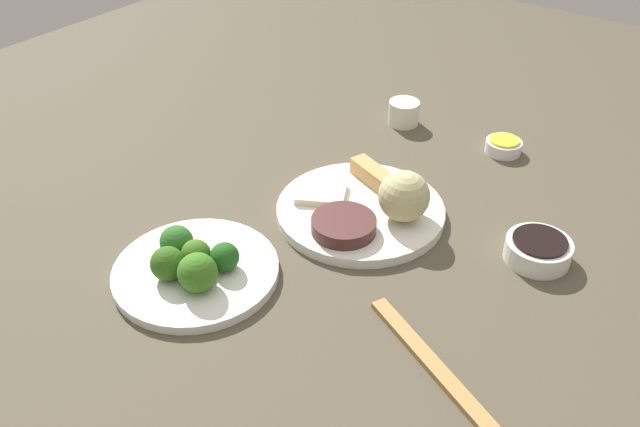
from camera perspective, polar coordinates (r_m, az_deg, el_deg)
The scene contains 18 objects.
tabletop at distance 1.02m, azimuth 5.61°, elevation -2.04°, with size 2.20×2.20×0.02m, color #4E4636.
main_plate at distance 1.04m, azimuth 3.42°, elevation 0.22°, with size 0.26×0.26×0.02m, color white.
rice_scoop at distance 1.00m, azimuth 7.10°, elevation 1.46°, with size 0.08×0.08×0.08m, color tan.
spring_roll at distance 1.08m, azimuth 4.78°, elevation 3.05°, with size 0.11×0.03×0.03m, color tan.
crab_rangoon_wonton at distance 1.05m, azimuth 0.05°, elevation 1.71°, with size 0.06×0.08×0.01m, color beige.
stir_fry_heap at distance 0.98m, azimuth 2.01°, elevation -0.99°, with size 0.09×0.09×0.02m, color #4A2724.
broccoli_plate at distance 0.94m, azimuth -10.41°, elevation -4.84°, with size 0.23×0.23×0.01m, color white.
broccoli_floret_0 at distance 0.93m, azimuth -10.43°, elevation -3.40°, with size 0.04×0.04×0.04m, color #3A691B.
broccoli_floret_1 at distance 0.95m, azimuth -12.00°, elevation -2.35°, with size 0.05×0.05×0.05m, color #2A6821.
broccoli_floret_2 at distance 0.92m, azimuth -8.05°, elevation -3.64°, with size 0.04×0.04×0.04m, color #1F591A.
broccoli_floret_3 at distance 0.89m, azimuth -10.29°, elevation -4.92°, with size 0.05×0.05×0.05m, color #3A731F.
broccoli_floret_4 at distance 0.92m, azimuth -12.72°, elevation -4.14°, with size 0.05×0.05×0.05m, color #305D19.
soy_sauce_bowl at distance 1.00m, azimuth 17.89°, elevation -2.99°, with size 0.09×0.09×0.03m, color white.
soy_sauce_bowl_liquid at distance 0.99m, azimuth 18.08°, elevation -2.20°, with size 0.08×0.08×0.00m, color black.
sauce_ramekin_hot_mustard at distance 1.24m, azimuth 15.20°, elevation 5.46°, with size 0.06×0.06×0.02m, color white.
sauce_ramekin_hot_mustard_liquid at distance 1.23m, azimuth 15.29°, elevation 5.99°, with size 0.05×0.05×0.00m, color yellow.
teacup at distance 1.29m, azimuth 7.08°, elevation 8.43°, with size 0.06×0.06×0.05m, color white.
chopsticks_pair at distance 0.83m, azimuth 9.36°, elevation -12.32°, with size 0.23×0.02×0.01m, color #A98347.
Camera 1 is at (-0.70, -0.40, 0.63)m, focal length 37.95 mm.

